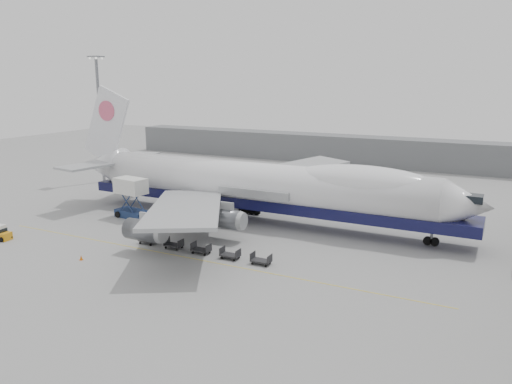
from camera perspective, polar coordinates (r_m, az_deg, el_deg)
The scene contains 13 objects.
ground at distance 65.41m, azimuth -4.54°, elevation -5.92°, with size 260.00×260.00×0.00m, color gray.
apron_line at distance 60.67m, azimuth -7.52°, elevation -7.50°, with size 60.00×0.15×0.01m, color gold.
hangar at distance 131.08m, azimuth 7.74°, elevation 5.01°, with size 110.00×8.00×7.00m, color slate.
floodlight_mast at distance 107.19m, azimuth -17.44°, elevation 8.63°, with size 2.40×2.40×25.43m.
airliner at distance 73.78m, azimuth 0.66°, elevation 0.81°, with size 67.00×55.30×19.98m.
catering_truck at distance 78.93m, azimuth -14.07°, elevation -0.40°, with size 5.67×4.25×6.18m.
baggage_tug at distance 74.86m, azimuth -27.24°, elevation -4.21°, with size 2.86×1.74×1.99m.
traffic_cone at distance 63.00m, azimuth -19.35°, elevation -7.10°, with size 0.40×0.40×0.60m.
dolly_0 at distance 66.57m, azimuth -12.25°, elevation -5.36°, with size 2.30×1.35×1.30m.
dolly_1 at distance 64.15m, azimuth -9.38°, elevation -5.93°, with size 2.30×1.35×1.30m.
dolly_2 at distance 61.92m, azimuth -6.29°, elevation -6.53°, with size 2.30×1.35×1.30m.
dolly_3 at distance 59.88m, azimuth -2.97°, elevation -7.15°, with size 2.30×1.35×1.30m.
dolly_4 at distance 58.06m, azimuth 0.59°, elevation -7.78°, with size 2.30×1.35×1.30m.
Camera 1 is at (32.53, -52.76, 20.89)m, focal length 35.00 mm.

